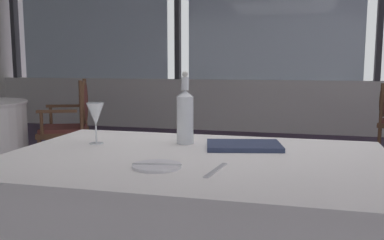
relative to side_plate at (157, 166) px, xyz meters
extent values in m
plane|color=#47384C|center=(0.07, 1.17, -0.76)|extent=(14.93, 14.93, 0.00)
cube|color=silver|center=(0.07, 5.48, -0.33)|extent=(10.02, 0.12, 0.85)
cube|color=silver|center=(-3.07, 5.50, 1.04)|extent=(2.76, 0.02, 1.89)
cube|color=#333338|center=(-4.64, 5.48, 1.04)|extent=(0.08, 0.14, 1.89)
cube|color=silver|center=(0.07, 5.50, 1.04)|extent=(2.76, 0.02, 1.89)
cube|color=#333338|center=(-1.50, 5.48, 1.04)|extent=(0.08, 0.14, 1.89)
cube|color=#333338|center=(1.64, 5.48, 1.04)|extent=(0.08, 0.14, 1.89)
cube|color=white|center=(0.08, 0.21, -0.02)|extent=(1.55, 1.03, 0.02)
cylinder|color=white|center=(0.00, 0.00, 0.00)|extent=(0.18, 0.18, 0.01)
cube|color=silver|center=(0.00, 0.00, 0.01)|extent=(0.18, 0.05, 0.00)
cube|color=silver|center=(0.21, 0.01, 0.00)|extent=(0.05, 0.21, 0.00)
cylinder|color=white|center=(-0.02, 0.46, 0.10)|extent=(0.08, 0.08, 0.22)
cone|color=white|center=(-0.02, 0.46, 0.23)|extent=(0.08, 0.08, 0.03)
cylinder|color=white|center=(-0.02, 0.46, 0.27)|extent=(0.04, 0.04, 0.06)
sphere|color=silver|center=(-0.02, 0.46, 0.32)|extent=(0.03, 0.03, 0.03)
cylinder|color=white|center=(-0.42, 0.35, 0.00)|extent=(0.06, 0.06, 0.00)
cylinder|color=white|center=(-0.42, 0.35, 0.04)|extent=(0.01, 0.01, 0.08)
cone|color=white|center=(-0.42, 0.35, 0.13)|extent=(0.08, 0.08, 0.10)
cube|color=#2D3856|center=(0.26, 0.43, 0.01)|extent=(0.36, 0.28, 0.02)
cylinder|color=brown|center=(1.38, 3.58, -0.55)|extent=(0.04, 0.04, 0.41)
cylinder|color=brown|center=(1.38, 3.58, -0.08)|extent=(0.04, 0.04, 0.44)
ellipsoid|color=brown|center=(1.44, 3.77, -0.05)|extent=(0.19, 0.38, 0.37)
torus|color=brown|center=(1.44, 3.77, -0.05)|extent=(0.17, 0.37, 0.39)
cube|color=brown|center=(-1.79, 2.32, -0.33)|extent=(0.60, 0.60, 0.05)
cube|color=brown|center=(-1.79, 2.32, -0.29)|extent=(0.56, 0.56, 0.04)
cylinder|color=brown|center=(-1.89, 2.06, -0.56)|extent=(0.04, 0.04, 0.40)
cylinder|color=brown|center=(-2.05, 2.42, -0.56)|extent=(0.04, 0.04, 0.40)
cylinder|color=brown|center=(-1.52, 2.21, -0.56)|extent=(0.04, 0.04, 0.40)
cylinder|color=brown|center=(-1.68, 2.58, -0.56)|extent=(0.04, 0.04, 0.40)
cylinder|color=brown|center=(-1.52, 2.21, -0.05)|extent=(0.04, 0.04, 0.51)
cylinder|color=brown|center=(-1.68, 2.58, -0.05)|extent=(0.04, 0.04, 0.51)
ellipsoid|color=brown|center=(-1.59, 2.40, -0.03)|extent=(0.20, 0.38, 0.42)
torus|color=brown|center=(-1.59, 2.40, -0.03)|extent=(0.20, 0.41, 0.44)
cube|color=brown|center=(-1.71, 2.08, -0.08)|extent=(0.35, 0.18, 0.03)
cylinder|color=brown|center=(-1.84, 2.03, -0.19)|extent=(0.03, 0.03, 0.22)
cube|color=brown|center=(-1.90, 2.54, -0.08)|extent=(0.35, 0.18, 0.03)
cylinder|color=brown|center=(-2.03, 2.49, -0.19)|extent=(0.03, 0.03, 0.22)
camera|label=1|loc=(0.48, -1.40, 0.37)|focal=39.25mm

